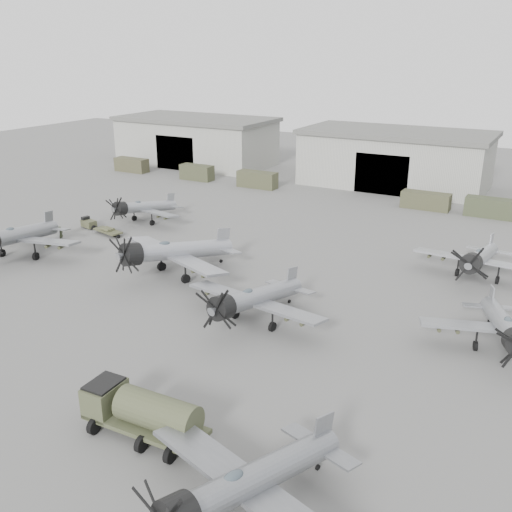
{
  "coord_description": "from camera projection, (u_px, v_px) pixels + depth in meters",
  "views": [
    {
      "loc": [
        24.42,
        -27.19,
        20.54
      ],
      "look_at": [
        0.3,
        16.19,
        2.5
      ],
      "focal_mm": 40.0,
      "sensor_mm": 36.0,
      "label": 1
    }
  ],
  "objects": [
    {
      "name": "fuel_tanker",
      "position": [
        143.0,
        410.0,
        31.71
      ],
      "size": [
        7.4,
        3.51,
        2.83
      ],
      "rotation": [
        0.0,
        0.0,
        0.03
      ],
      "color": "#44492F",
      "rests_on": "ground"
    },
    {
      "name": "aircraft_far_1",
      "position": [
        479.0,
        258.0,
        53.13
      ],
      "size": [
        12.12,
        10.91,
        4.85
      ],
      "rotation": [
        0.0,
        0.0,
        -0.06
      ],
      "color": "#9FA2A8",
      "rests_on": "ground"
    },
    {
      "name": "support_truck_1",
      "position": [
        197.0,
        172.0,
        94.74
      ],
      "size": [
        5.68,
        2.2,
        2.5
      ],
      "primitive_type": "cube",
      "color": "#3E412A",
      "rests_on": "ground"
    },
    {
      "name": "aircraft_far_0",
      "position": [
        141.0,
        208.0,
        70.83
      ],
      "size": [
        11.18,
        10.06,
        4.44
      ],
      "rotation": [
        0.0,
        0.0,
        -0.16
      ],
      "color": "#969A9E",
      "rests_on": "ground"
    },
    {
      "name": "support_truck_5",
      "position": [
        490.0,
        208.0,
        73.73
      ],
      "size": [
        6.26,
        2.2,
        2.48
      ],
      "primitive_type": "cube",
      "color": "#3A412A",
      "rests_on": "ground"
    },
    {
      "name": "ground_crew",
      "position": [
        61.0,
        233.0,
        64.75
      ],
      "size": [
        0.53,
        0.69,
        1.67
      ],
      "primitive_type": "imported",
      "rotation": [
        0.0,
        0.0,
        1.8
      ],
      "color": "#333925",
      "rests_on": "ground"
    },
    {
      "name": "aircraft_mid_0",
      "position": [
        15.0,
        236.0,
        58.57
      ],
      "size": [
        13.46,
        12.12,
        5.36
      ],
      "rotation": [
        0.0,
        0.0,
        0.26
      ],
      "color": "gray",
      "rests_on": "ground"
    },
    {
      "name": "support_truck_2",
      "position": [
        257.0,
        180.0,
        89.48
      ],
      "size": [
        6.4,
        2.2,
        2.53
      ],
      "primitive_type": "cube",
      "color": "#41422B",
      "rests_on": "ground"
    },
    {
      "name": "aircraft_mid_1",
      "position": [
        171.0,
        252.0,
        53.81
      ],
      "size": [
        13.81,
        12.46,
        5.57
      ],
      "rotation": [
        0.0,
        0.0,
        -0.35
      ],
      "color": "#A0A3A9",
      "rests_on": "ground"
    },
    {
      "name": "tug_trailer",
      "position": [
        96.0,
        226.0,
        68.42
      ],
      "size": [
        6.97,
        2.74,
        1.38
      ],
      "rotation": [
        0.0,
        0.0,
        -0.22
      ],
      "color": "#46482F",
      "rests_on": "ground"
    },
    {
      "name": "hangar_left",
      "position": [
        196.0,
        140.0,
        107.26
      ],
      "size": [
        29.0,
        14.8,
        8.7
      ],
      "color": "#AEAEA3",
      "rests_on": "ground"
    },
    {
      "name": "support_truck_4",
      "position": [
        426.0,
        201.0,
        77.54
      ],
      "size": [
        6.47,
        2.2,
        2.28
      ],
      "primitive_type": "cube",
      "color": "#42432C",
      "rests_on": "ground"
    },
    {
      "name": "hangar_center",
      "position": [
        395.0,
        158.0,
        89.9
      ],
      "size": [
        29.0,
        14.8,
        8.7
      ],
      "color": "#AEAEA3",
      "rests_on": "ground"
    },
    {
      "name": "ground",
      "position": [
        142.0,
        356.0,
        40.5
      ],
      "size": [
        220.0,
        220.0,
        0.0
      ],
      "primitive_type": "plane",
      "color": "slate",
      "rests_on": "ground"
    },
    {
      "name": "aircraft_mid_3",
      "position": [
        505.0,
        327.0,
        40.21
      ],
      "size": [
        11.56,
        10.41,
        4.63
      ],
      "rotation": [
        0.0,
        0.0,
        0.31
      ],
      "color": "gray",
      "rests_on": "ground"
    },
    {
      "name": "support_truck_0",
      "position": [
        132.0,
        165.0,
        101.17
      ],
      "size": [
        6.29,
        2.2,
        2.4
      ],
      "primitive_type": "cube",
      "color": "#44432C",
      "rests_on": "ground"
    },
    {
      "name": "aircraft_mid_2",
      "position": [
        252.0,
        299.0,
        44.36
      ],
      "size": [
        12.36,
        11.12,
        4.91
      ],
      "rotation": [
        0.0,
        0.0,
        -0.14
      ],
      "color": "gray",
      "rests_on": "ground"
    },
    {
      "name": "aircraft_near_2",
      "position": [
        244.0,
        485.0,
        25.44
      ],
      "size": [
        12.26,
        11.04,
        4.91
      ],
      "rotation": [
        0.0,
        0.0,
        -0.3
      ],
      "color": "gray",
      "rests_on": "ground"
    }
  ]
}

